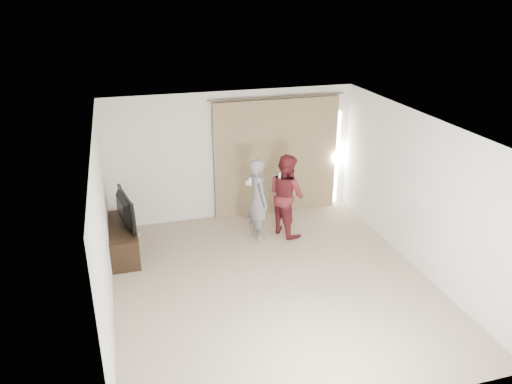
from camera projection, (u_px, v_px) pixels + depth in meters
floor at (273, 284)px, 8.05m from camera, size 5.50×5.50×0.00m
wall_back at (233, 155)px, 9.99m from camera, size 5.00×0.04×2.60m
wall_left at (103, 232)px, 6.92m from camera, size 0.04×5.50×2.60m
ceiling at (276, 128)px, 7.05m from camera, size 5.00×5.50×0.01m
curtain at (277, 157)px, 10.19m from camera, size 2.80×0.11×2.46m
tv_console at (124, 239)px, 8.88m from camera, size 0.49×1.42×0.55m
tv at (120, 210)px, 8.66m from camera, size 0.32×1.04×0.59m
scratching_post at (132, 226)px, 9.58m from camera, size 0.34×0.34×0.45m
person_man at (258, 200)px, 9.21m from camera, size 0.46×0.63×1.58m
person_woman at (286, 195)px, 9.42m from camera, size 0.84×0.94×1.59m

